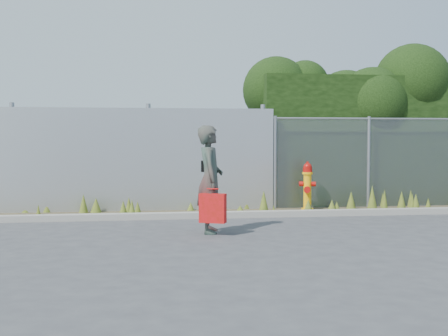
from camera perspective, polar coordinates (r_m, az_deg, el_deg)
name	(u,v)px	position (r m, az deg, el deg)	size (l,w,h in m)	color
ground	(254,233)	(9.32, 3.02, -6.59)	(80.00, 80.00, 0.00)	#3B3C3E
curb	(236,215)	(11.06, 1.26, -4.75)	(16.00, 0.22, 0.12)	gray
weed_strip	(219,207)	(11.64, -0.56, -4.01)	(16.00, 1.36, 0.55)	#423926
corrugated_fence	(74,160)	(12.13, -14.99, 0.78)	(8.50, 0.21, 2.30)	#A4A8AB
chainlink_fence	(413,162)	(13.44, 18.61, 0.62)	(6.50, 0.07, 2.05)	gray
hedge	(398,120)	(14.39, 17.22, 4.71)	(7.66, 2.12, 3.84)	black
fire_hydrant	(308,187)	(12.18, 8.48, -1.92)	(0.35, 0.32, 1.06)	#FFB40D
woman	(210,179)	(9.21, -1.44, -1.15)	(0.64, 0.42, 1.77)	#0F6150
red_tote_bag	(213,208)	(8.96, -1.15, -4.10)	(0.42, 0.16, 0.55)	#A61609
black_shoulder_bag	(209,166)	(9.33, -1.58, 0.19)	(0.25, 0.10, 0.19)	black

